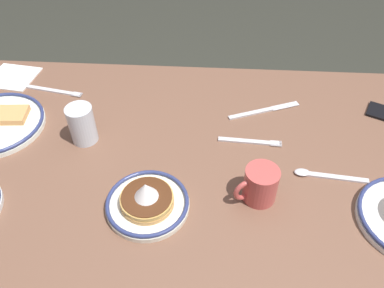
{
  "coord_description": "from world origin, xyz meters",
  "views": [
    {
      "loc": [
        -0.07,
        0.75,
        1.49
      ],
      "look_at": [
        -0.02,
        0.0,
        0.77
      ],
      "focal_mm": 36.2,
      "sensor_mm": 36.0,
      "label": 1
    }
  ],
  "objects": [
    {
      "name": "fork_near",
      "position": [
        -0.18,
        -0.05,
        0.74
      ],
      "size": [
        0.18,
        0.03,
        0.01
      ],
      "color": "silver",
      "rests_on": "dining_table"
    },
    {
      "name": "tea_spoon",
      "position": [
        -0.36,
        0.07,
        0.74
      ],
      "size": [
        0.19,
        0.04,
        0.01
      ],
      "color": "silver",
      "rests_on": "dining_table"
    },
    {
      "name": "plate_center_pancakes",
      "position": [
        0.07,
        0.19,
        0.76
      ],
      "size": [
        0.2,
        0.2,
        0.08
      ],
      "color": "silver",
      "rests_on": "dining_table"
    },
    {
      "name": "drinking_glass",
      "position": [
        0.28,
        -0.03,
        0.79
      ],
      "size": [
        0.07,
        0.07,
        0.11
      ],
      "color": "silver",
      "rests_on": "dining_table"
    },
    {
      "name": "coffee_mug",
      "position": [
        -0.19,
        0.15,
        0.78
      ],
      "size": [
        0.11,
        0.08,
        0.09
      ],
      "color": "#BF4C47",
      "rests_on": "dining_table"
    },
    {
      "name": "paper_napkin",
      "position": [
        0.61,
        -0.31,
        0.74
      ],
      "size": [
        0.17,
        0.16,
        0.0
      ],
      "primitive_type": "cube",
      "rotation": [
        0.0,
        0.0,
        -0.14
      ],
      "color": "white",
      "rests_on": "dining_table"
    },
    {
      "name": "ground_plane",
      "position": [
        0.0,
        0.0,
        0.0
      ],
      "size": [
        6.0,
        6.0,
        0.0
      ],
      "primitive_type": "plane",
      "color": "#2E2F27"
    },
    {
      "name": "fork_far",
      "position": [
        0.44,
        -0.25,
        0.74
      ],
      "size": [
        0.2,
        0.05,
        0.01
      ],
      "color": "silver",
      "rests_on": "dining_table"
    },
    {
      "name": "butter_knife",
      "position": [
        -0.23,
        -0.19,
        0.74
      ],
      "size": [
        0.22,
        0.1,
        0.01
      ],
      "color": "silver",
      "rests_on": "dining_table"
    },
    {
      "name": "dining_table",
      "position": [
        0.0,
        0.0,
        0.66
      ],
      "size": [
        1.48,
        0.83,
        0.74
      ],
      "color": "brown",
      "rests_on": "ground_plane"
    }
  ]
}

